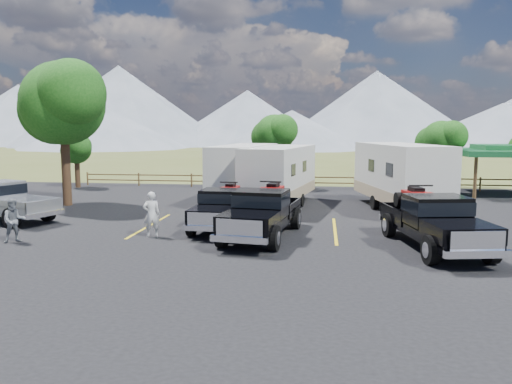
# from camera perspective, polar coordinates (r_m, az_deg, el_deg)

# --- Properties ---
(ground) EXTENTS (320.00, 320.00, 0.00)m
(ground) POSITION_cam_1_polar(r_m,az_deg,el_deg) (17.21, 2.60, -7.04)
(ground) COLOR #4E5624
(ground) RESTS_ON ground
(asphalt_lot) EXTENTS (44.00, 34.00, 0.04)m
(asphalt_lot) POSITION_cam_1_polar(r_m,az_deg,el_deg) (20.12, 3.35, -4.88)
(asphalt_lot) COLOR black
(asphalt_lot) RESTS_ON ground
(stall_lines) EXTENTS (12.12, 5.50, 0.01)m
(stall_lines) POSITION_cam_1_polar(r_m,az_deg,el_deg) (21.09, 3.56, -4.25)
(stall_lines) COLOR gold
(stall_lines) RESTS_ON asphalt_lot
(tree_big_nw) EXTENTS (5.54, 5.18, 7.84)m
(tree_big_nw) POSITION_cam_1_polar(r_m,az_deg,el_deg) (29.25, -21.26, 9.42)
(tree_big_nw) COLOR black
(tree_big_nw) RESTS_ON ground
(tree_ne_a) EXTENTS (3.11, 2.92, 4.76)m
(tree_ne_a) POSITION_cam_1_polar(r_m,az_deg,el_deg) (34.47, 20.35, 5.55)
(tree_ne_a) COLOR black
(tree_ne_a) RESTS_ON ground
(tree_north) EXTENTS (3.46, 3.24, 5.25)m
(tree_north) POSITION_cam_1_polar(r_m,az_deg,el_deg) (35.80, 2.09, 6.61)
(tree_north) COLOR black
(tree_north) RESTS_ON ground
(tree_nw_small) EXTENTS (2.59, 2.43, 3.85)m
(tree_nw_small) POSITION_cam_1_polar(r_m,az_deg,el_deg) (37.93, -19.86, 4.63)
(tree_nw_small) COLOR black
(tree_nw_small) RESTS_ON ground
(rail_fence) EXTENTS (36.12, 0.12, 1.00)m
(rail_fence) POSITION_cam_1_polar(r_m,az_deg,el_deg) (35.31, 8.50, 1.27)
(rail_fence) COLOR brown
(rail_fence) RESTS_ON ground
(pavilion) EXTENTS (6.20, 6.20, 3.22)m
(pavilion) POSITION_cam_1_polar(r_m,az_deg,el_deg) (35.58, 26.66, 4.15)
(pavilion) COLOR brown
(pavilion) RESTS_ON ground
(mountain_range) EXTENTS (209.00, 71.00, 20.00)m
(mountain_range) POSITION_cam_1_polar(r_m,az_deg,el_deg) (122.98, 3.46, 8.96)
(mountain_range) COLOR slate
(mountain_range) RESTS_ON ground
(rig_left) EXTENTS (2.11, 5.62, 1.86)m
(rig_left) POSITION_cam_1_polar(r_m,az_deg,el_deg) (21.34, -3.76, -1.69)
(rig_left) COLOR black
(rig_left) RESTS_ON asphalt_lot
(rig_center) EXTENTS (2.84, 6.42, 2.07)m
(rig_center) POSITION_cam_1_polar(r_m,az_deg,el_deg) (19.43, 0.80, -2.25)
(rig_center) COLOR black
(rig_center) RESTS_ON asphalt_lot
(rig_right) EXTENTS (3.17, 6.59, 2.11)m
(rig_right) POSITION_cam_1_polar(r_m,az_deg,el_deg) (18.72, 19.60, -2.98)
(rig_right) COLOR black
(rig_right) RESTS_ON asphalt_lot
(trailer_left) EXTENTS (3.14, 9.46, 3.27)m
(trailer_left) POSITION_cam_1_polar(r_m,az_deg,el_deg) (28.55, -1.34, 2.25)
(trailer_left) COLOR silver
(trailer_left) RESTS_ON asphalt_lot
(trailer_center) EXTENTS (3.69, 9.37, 3.24)m
(trailer_center) POSITION_cam_1_polar(r_m,az_deg,el_deg) (27.04, 2.73, 1.93)
(trailer_center) COLOR silver
(trailer_center) RESTS_ON asphalt_lot
(trailer_right) EXTENTS (4.18, 9.87, 3.42)m
(trailer_right) POSITION_cam_1_polar(r_m,az_deg,el_deg) (26.74, 16.11, 1.79)
(trailer_right) COLOR silver
(trailer_right) RESTS_ON asphalt_lot
(pickup_silver) EXTENTS (6.33, 3.83, 1.81)m
(pickup_silver) POSITION_cam_1_polar(r_m,az_deg,el_deg) (25.55, -27.13, -0.89)
(pickup_silver) COLOR #919499
(pickup_silver) RESTS_ON asphalt_lot
(person_a) EXTENTS (0.77, 0.66, 1.78)m
(person_a) POSITION_cam_1_polar(r_m,az_deg,el_deg) (19.88, -11.85, -2.50)
(person_a) COLOR silver
(person_a) RESTS_ON asphalt_lot
(person_b) EXTENTS (1.01, 0.99, 1.64)m
(person_b) POSITION_cam_1_polar(r_m,az_deg,el_deg) (20.59, -25.92, -2.94)
(person_b) COLOR slate
(person_b) RESTS_ON asphalt_lot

